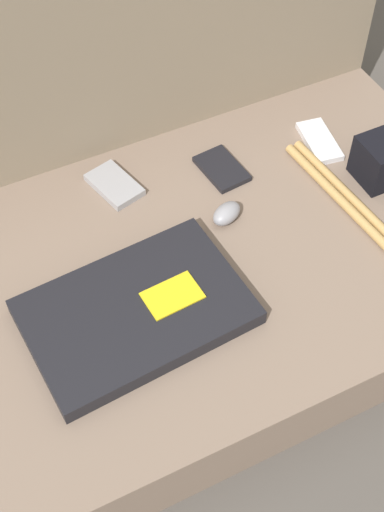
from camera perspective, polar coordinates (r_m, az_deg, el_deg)
The scene contains 9 objects.
ground_plane at distance 1.32m, azimuth 0.00°, elevation -3.99°, with size 8.00×8.00×0.00m, color #4C4742.
couch_seat at distance 1.26m, azimuth 0.00°, elevation -2.36°, with size 1.13×0.63×0.13m.
couch_backrest at distance 1.41m, azimuth -7.76°, elevation 14.60°, with size 1.13×0.20×0.49m.
laptop at distance 1.14m, azimuth -4.49°, elevation -4.46°, with size 0.36×0.25×0.03m.
computer_mouse at distance 1.26m, azimuth 2.78°, elevation 3.42°, with size 0.07×0.06×0.03m.
phone_silver at distance 1.35m, azimuth 2.39°, elevation 6.99°, with size 0.08×0.11×0.01m.
phone_black at distance 1.43m, azimuth 10.16°, elevation 9.02°, with size 0.07×0.12×0.01m.
phone_small at distance 1.33m, azimuth -6.23°, elevation 5.68°, with size 0.09×0.12×0.01m.
drumstick_pair at distance 1.32m, azimuth 12.54°, elevation 4.15°, with size 0.07×0.35×0.02m.
Camera 1 is at (-0.33, -0.66, 1.09)m, focal length 50.00 mm.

